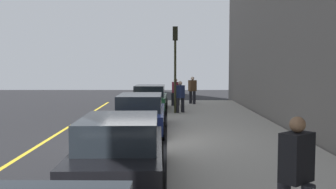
{
  "coord_description": "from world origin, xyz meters",
  "views": [
    {
      "loc": [
        -13.48,
        -1.02,
        2.61
      ],
      "look_at": [
        2.43,
        -1.03,
        1.42
      ],
      "focal_mm": 41.63,
      "sensor_mm": 36.0,
      "label": 1
    }
  ],
  "objects_px": {
    "pedestrian_black_coat": "(296,174)",
    "traffic_light_pole": "(175,55)",
    "parked_car_green": "(150,99)",
    "pedestrian_navy_coat": "(180,96)",
    "pedestrian_burgundy_coat": "(176,91)",
    "pedestrian_brown_coat": "(192,89)",
    "parked_car_black": "(120,150)",
    "parked_car_navy": "(141,114)"
  },
  "relations": [
    {
      "from": "parked_car_green",
      "to": "pedestrian_burgundy_coat",
      "type": "bearing_deg",
      "value": -35.13
    },
    {
      "from": "parked_car_navy",
      "to": "pedestrian_black_coat",
      "type": "bearing_deg",
      "value": -163.3
    },
    {
      "from": "parked_car_green",
      "to": "parked_car_navy",
      "type": "bearing_deg",
      "value": 179.53
    },
    {
      "from": "parked_car_black",
      "to": "parked_car_navy",
      "type": "bearing_deg",
      "value": 0.13
    },
    {
      "from": "parked_car_green",
      "to": "traffic_light_pole",
      "type": "height_order",
      "value": "traffic_light_pole"
    },
    {
      "from": "pedestrian_navy_coat",
      "to": "pedestrian_burgundy_coat",
      "type": "height_order",
      "value": "pedestrian_burgundy_coat"
    },
    {
      "from": "pedestrian_brown_coat",
      "to": "pedestrian_burgundy_coat",
      "type": "relative_size",
      "value": 1.05
    },
    {
      "from": "parked_car_green",
      "to": "pedestrian_burgundy_coat",
      "type": "height_order",
      "value": "pedestrian_burgundy_coat"
    },
    {
      "from": "traffic_light_pole",
      "to": "parked_car_green",
      "type": "bearing_deg",
      "value": 39.51
    },
    {
      "from": "pedestrian_brown_coat",
      "to": "pedestrian_navy_coat",
      "type": "xyz_separation_m",
      "value": [
        -4.67,
        0.94,
        -0.05
      ]
    },
    {
      "from": "pedestrian_brown_coat",
      "to": "traffic_light_pole",
      "type": "distance_m",
      "value": 5.4
    },
    {
      "from": "pedestrian_black_coat",
      "to": "traffic_light_pole",
      "type": "distance_m",
      "value": 14.92
    },
    {
      "from": "parked_car_navy",
      "to": "pedestrian_burgundy_coat",
      "type": "xyz_separation_m",
      "value": [
        8.94,
        -1.53,
        0.28
      ]
    },
    {
      "from": "pedestrian_black_coat",
      "to": "pedestrian_burgundy_coat",
      "type": "bearing_deg",
      "value": 4.12
    },
    {
      "from": "pedestrian_black_coat",
      "to": "pedestrian_burgundy_coat",
      "type": "xyz_separation_m",
      "value": [
        18.47,
        1.33,
        -0.04
      ]
    },
    {
      "from": "pedestrian_navy_coat",
      "to": "traffic_light_pole",
      "type": "xyz_separation_m",
      "value": [
        -0.18,
        0.26,
        2.12
      ]
    },
    {
      "from": "parked_car_green",
      "to": "traffic_light_pole",
      "type": "distance_m",
      "value": 3.23
    },
    {
      "from": "pedestrian_burgundy_coat",
      "to": "traffic_light_pole",
      "type": "xyz_separation_m",
      "value": [
        -3.77,
        0.1,
        2.11
      ]
    },
    {
      "from": "pedestrian_black_coat",
      "to": "traffic_light_pole",
      "type": "relative_size",
      "value": 0.39
    },
    {
      "from": "pedestrian_navy_coat",
      "to": "pedestrian_burgundy_coat",
      "type": "bearing_deg",
      "value": 2.65
    },
    {
      "from": "parked_car_navy",
      "to": "pedestrian_black_coat",
      "type": "distance_m",
      "value": 9.96
    },
    {
      "from": "pedestrian_black_coat",
      "to": "parked_car_navy",
      "type": "bearing_deg",
      "value": 16.7
    },
    {
      "from": "parked_car_black",
      "to": "pedestrian_black_coat",
      "type": "xyz_separation_m",
      "value": [
        -2.99,
        -2.84,
        0.32
      ]
    },
    {
      "from": "parked_car_black",
      "to": "pedestrian_navy_coat",
      "type": "distance_m",
      "value": 12.01
    },
    {
      "from": "parked_car_black",
      "to": "traffic_light_pole",
      "type": "height_order",
      "value": "traffic_light_pole"
    },
    {
      "from": "parked_car_navy",
      "to": "pedestrian_brown_coat",
      "type": "relative_size",
      "value": 2.74
    },
    {
      "from": "parked_car_green",
      "to": "pedestrian_black_coat",
      "type": "height_order",
      "value": "pedestrian_black_coat"
    },
    {
      "from": "pedestrian_black_coat",
      "to": "traffic_light_pole",
      "type": "xyz_separation_m",
      "value": [
        14.71,
        1.43,
        2.07
      ]
    },
    {
      "from": "pedestrian_black_coat",
      "to": "traffic_light_pole",
      "type": "bearing_deg",
      "value": 5.54
    },
    {
      "from": "parked_car_black",
      "to": "pedestrian_burgundy_coat",
      "type": "xyz_separation_m",
      "value": [
        15.48,
        -1.52,
        0.28
      ]
    },
    {
      "from": "parked_car_black",
      "to": "parked_car_navy",
      "type": "distance_m",
      "value": 6.54
    },
    {
      "from": "parked_car_navy",
      "to": "parked_car_green",
      "type": "height_order",
      "value": "same"
    },
    {
      "from": "pedestrian_navy_coat",
      "to": "pedestrian_burgundy_coat",
      "type": "xyz_separation_m",
      "value": [
        3.59,
        0.17,
        0.01
      ]
    },
    {
      "from": "parked_car_navy",
      "to": "pedestrian_brown_coat",
      "type": "distance_m",
      "value": 10.37
    },
    {
      "from": "pedestrian_brown_coat",
      "to": "parked_car_black",
      "type": "bearing_deg",
      "value": 171.0
    },
    {
      "from": "parked_car_black",
      "to": "parked_car_green",
      "type": "relative_size",
      "value": 1.08
    },
    {
      "from": "pedestrian_navy_coat",
      "to": "parked_car_black",
      "type": "bearing_deg",
      "value": 171.95
    },
    {
      "from": "pedestrian_black_coat",
      "to": "parked_car_black",
      "type": "bearing_deg",
      "value": 43.57
    },
    {
      "from": "pedestrian_black_coat",
      "to": "pedestrian_navy_coat",
      "type": "relative_size",
      "value": 1.06
    },
    {
      "from": "parked_car_green",
      "to": "pedestrian_black_coat",
      "type": "relative_size",
      "value": 2.47
    },
    {
      "from": "parked_car_green",
      "to": "pedestrian_burgundy_coat",
      "type": "relative_size",
      "value": 2.59
    },
    {
      "from": "parked_car_green",
      "to": "pedestrian_navy_coat",
      "type": "distance_m",
      "value": 2.23
    }
  ]
}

